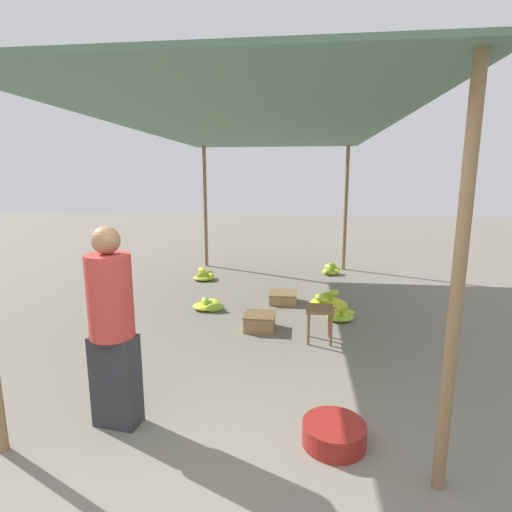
{
  "coord_description": "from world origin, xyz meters",
  "views": [
    {
      "loc": [
        0.64,
        -2.14,
        2.02
      ],
      "look_at": [
        0.0,
        3.31,
        0.95
      ],
      "focal_mm": 28.0,
      "sensor_mm": 36.0,
      "label": 1
    }
  ],
  "objects_px": {
    "banana_pile_right_0": "(339,314)",
    "banana_pile_right_1": "(331,270)",
    "basin_black": "(334,434)",
    "crate_mid": "(260,321)",
    "vendor_foreground": "(112,326)",
    "stool": "(320,314)",
    "banana_pile_right_2": "(327,300)",
    "banana_pile_left_0": "(209,305)",
    "banana_pile_left_1": "(205,276)",
    "crate_near": "(283,297)"
  },
  "relations": [
    {
      "from": "basin_black",
      "to": "crate_mid",
      "type": "xyz_separation_m",
      "value": [
        -0.82,
        2.31,
        0.02
      ]
    },
    {
      "from": "crate_mid",
      "to": "banana_pile_right_0",
      "type": "bearing_deg",
      "value": 23.41
    },
    {
      "from": "basin_black",
      "to": "crate_mid",
      "type": "bearing_deg",
      "value": 109.64
    },
    {
      "from": "stool",
      "to": "vendor_foreground",
      "type": "bearing_deg",
      "value": -131.79
    },
    {
      "from": "crate_near",
      "to": "vendor_foreground",
      "type": "bearing_deg",
      "value": -109.11
    },
    {
      "from": "banana_pile_left_0",
      "to": "banana_pile_right_0",
      "type": "bearing_deg",
      "value": -7.54
    },
    {
      "from": "basin_black",
      "to": "banana_pile_left_0",
      "type": "distance_m",
      "value": 3.49
    },
    {
      "from": "basin_black",
      "to": "crate_near",
      "type": "distance_m",
      "value": 3.58
    },
    {
      "from": "banana_pile_left_1",
      "to": "banana_pile_right_0",
      "type": "xyz_separation_m",
      "value": [
        2.49,
        -2.04,
        0.01
      ]
    },
    {
      "from": "stool",
      "to": "banana_pile_left_1",
      "type": "xyz_separation_m",
      "value": [
        -2.17,
        2.83,
        -0.27
      ]
    },
    {
      "from": "banana_pile_right_1",
      "to": "banana_pile_right_0",
      "type": "bearing_deg",
      "value": -91.34
    },
    {
      "from": "banana_pile_left_0",
      "to": "crate_near",
      "type": "height_order",
      "value": "banana_pile_left_0"
    },
    {
      "from": "banana_pile_right_0",
      "to": "banana_pile_right_1",
      "type": "xyz_separation_m",
      "value": [
        0.07,
        2.84,
        -0.0
      ]
    },
    {
      "from": "stool",
      "to": "basin_black",
      "type": "bearing_deg",
      "value": -88.84
    },
    {
      "from": "stool",
      "to": "banana_pile_right_1",
      "type": "height_order",
      "value": "stool"
    },
    {
      "from": "vendor_foreground",
      "to": "crate_near",
      "type": "relative_size",
      "value": 3.68
    },
    {
      "from": "stool",
      "to": "banana_pile_right_2",
      "type": "bearing_deg",
      "value": 82.77
    },
    {
      "from": "stool",
      "to": "banana_pile_right_1",
      "type": "relative_size",
      "value": 0.96
    },
    {
      "from": "banana_pile_right_0",
      "to": "crate_mid",
      "type": "xyz_separation_m",
      "value": [
        -1.1,
        -0.48,
        0.01
      ]
    },
    {
      "from": "banana_pile_right_0",
      "to": "banana_pile_right_1",
      "type": "distance_m",
      "value": 2.84
    },
    {
      "from": "stool",
      "to": "banana_pile_right_0",
      "type": "distance_m",
      "value": 0.89
    },
    {
      "from": "basin_black",
      "to": "banana_pile_right_2",
      "type": "bearing_deg",
      "value": 87.61
    },
    {
      "from": "stool",
      "to": "crate_near",
      "type": "bearing_deg",
      "value": 108.96
    },
    {
      "from": "banana_pile_right_2",
      "to": "crate_mid",
      "type": "relative_size",
      "value": 1.35
    },
    {
      "from": "basin_black",
      "to": "crate_near",
      "type": "relative_size",
      "value": 1.08
    },
    {
      "from": "banana_pile_right_1",
      "to": "banana_pile_left_1",
      "type": "bearing_deg",
      "value": -162.72
    },
    {
      "from": "banana_pile_right_1",
      "to": "banana_pile_right_2",
      "type": "distance_m",
      "value": 2.18
    },
    {
      "from": "banana_pile_right_1",
      "to": "crate_near",
      "type": "bearing_deg",
      "value": -113.62
    },
    {
      "from": "crate_near",
      "to": "stool",
      "type": "bearing_deg",
      "value": -71.04
    },
    {
      "from": "stool",
      "to": "banana_pile_left_0",
      "type": "distance_m",
      "value": 1.99
    },
    {
      "from": "stool",
      "to": "crate_mid",
      "type": "distance_m",
      "value": 0.88
    },
    {
      "from": "banana_pile_left_0",
      "to": "banana_pile_left_1",
      "type": "relative_size",
      "value": 1.16
    },
    {
      "from": "vendor_foreground",
      "to": "basin_black",
      "type": "relative_size",
      "value": 3.39
    },
    {
      "from": "banana_pile_left_0",
      "to": "vendor_foreground",
      "type": "bearing_deg",
      "value": -91.31
    },
    {
      "from": "crate_mid",
      "to": "banana_pile_right_1",
      "type": "bearing_deg",
      "value": 70.55
    },
    {
      "from": "banana_pile_right_1",
      "to": "banana_pile_right_2",
      "type": "bearing_deg",
      "value": -95.34
    },
    {
      "from": "stool",
      "to": "basin_black",
      "type": "distance_m",
      "value": 2.01
    },
    {
      "from": "banana_pile_left_1",
      "to": "banana_pile_right_0",
      "type": "relative_size",
      "value": 1.0
    },
    {
      "from": "basin_black",
      "to": "banana_pile_left_0",
      "type": "height_order",
      "value": "banana_pile_left_0"
    },
    {
      "from": "banana_pile_left_1",
      "to": "banana_pile_right_2",
      "type": "distance_m",
      "value": 2.73
    },
    {
      "from": "basin_black",
      "to": "banana_pile_left_1",
      "type": "height_order",
      "value": "banana_pile_left_1"
    },
    {
      "from": "banana_pile_left_0",
      "to": "banana_pile_left_1",
      "type": "bearing_deg",
      "value": 105.96
    },
    {
      "from": "banana_pile_left_1",
      "to": "banana_pile_right_1",
      "type": "xyz_separation_m",
      "value": [
        2.56,
        0.8,
        0.01
      ]
    },
    {
      "from": "basin_black",
      "to": "banana_pile_right_0",
      "type": "distance_m",
      "value": 2.8
    },
    {
      "from": "vendor_foreground",
      "to": "banana_pile_right_2",
      "type": "xyz_separation_m",
      "value": [
        1.91,
        3.39,
        -0.78
      ]
    },
    {
      "from": "banana_pile_right_0",
      "to": "banana_pile_right_2",
      "type": "bearing_deg",
      "value": 101.62
    },
    {
      "from": "basin_black",
      "to": "crate_near",
      "type": "bearing_deg",
      "value": 99.13
    },
    {
      "from": "banana_pile_left_0",
      "to": "banana_pile_right_0",
      "type": "xyz_separation_m",
      "value": [
        1.98,
        -0.26,
        0.03
      ]
    },
    {
      "from": "stool",
      "to": "crate_mid",
      "type": "height_order",
      "value": "stool"
    },
    {
      "from": "banana_pile_right_2",
      "to": "banana_pile_right_0",
      "type": "bearing_deg",
      "value": -78.38
    }
  ]
}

